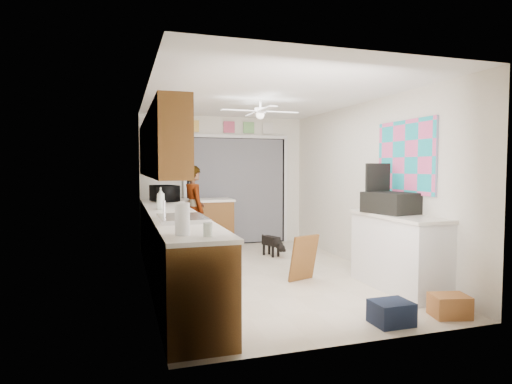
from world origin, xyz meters
TOP-DOWN VIEW (x-y plane):
  - floor at (0.00, 0.00)m, footprint 5.00×5.00m
  - ceiling at (0.00, 0.00)m, footprint 5.00×5.00m
  - wall_back at (0.00, 2.50)m, footprint 3.20×0.00m
  - wall_front at (0.00, -2.50)m, footprint 3.20×0.00m
  - wall_left at (-1.60, 0.00)m, footprint 0.00×5.00m
  - wall_right at (1.60, 0.00)m, footprint 0.00×5.00m
  - left_base_cabinets at (-1.30, 0.00)m, footprint 0.60×4.80m
  - left_countertop at (-1.29, 0.00)m, footprint 0.62×4.80m
  - upper_cabinets at (-1.44, 0.20)m, footprint 0.32×4.00m
  - sink_basin at (-1.29, -1.00)m, footprint 0.50×0.76m
  - faucet at (-1.48, -1.00)m, footprint 0.03×0.03m
  - peninsula_base at (-0.50, 2.00)m, footprint 1.00×0.60m
  - peninsula_top at (-0.50, 2.00)m, footprint 1.04×0.64m
  - back_opening_recess at (0.25, 2.47)m, footprint 2.00×0.06m
  - curtain_panel at (0.25, 2.43)m, footprint 1.90×0.03m
  - door_trim_left at (-0.77, 2.44)m, footprint 0.06×0.04m
  - door_trim_right at (1.27, 2.44)m, footprint 0.06×0.04m
  - door_trim_head at (0.25, 2.44)m, footprint 2.10×0.04m
  - header_frame_0 at (-0.60, 2.47)m, footprint 0.22×0.02m
  - header_frame_2 at (0.10, 2.47)m, footprint 0.22×0.02m
  - header_frame_3 at (0.50, 2.47)m, footprint 0.22×0.02m
  - header_frame_4 at (0.90, 2.47)m, footprint 0.22×0.02m
  - route66_sign at (-0.95, 2.47)m, footprint 0.22×0.02m
  - right_counter_base at (1.35, -1.20)m, footprint 0.50×1.40m
  - right_counter_top at (1.34, -1.20)m, footprint 0.54×1.44m
  - abstract_painting at (1.58, -1.00)m, footprint 0.03×1.15m
  - ceiling_fan at (0.00, 0.20)m, footprint 1.14×1.14m
  - microwave at (-1.22, 1.66)m, footprint 0.50×0.59m
  - soap_bottle at (-1.41, 0.29)m, footprint 0.12×0.12m
  - jar_b at (-1.23, -2.16)m, footprint 0.08×0.08m
  - paper_towel_roll at (-1.42, -2.02)m, footprint 0.14×0.14m
  - suitcase at (1.32, -1.07)m, footprint 0.58×0.70m
  - suitcase_rim at (1.32, -1.07)m, footprint 0.55×0.66m
  - suitcase_lid at (1.32, -0.78)m, footprint 0.42×0.12m
  - cardboard_box at (1.25, -2.20)m, footprint 0.41×0.35m
  - navy_crate at (0.56, -2.20)m, footprint 0.37×0.31m
  - cabinet_door_panel at (0.38, -0.50)m, footprint 0.45×0.28m
  - man at (-0.75, 1.55)m, footprint 0.47×0.63m
  - dog at (0.51, 1.16)m, footprint 0.36×0.52m

SIDE VIEW (x-z plane):
  - floor at x=0.00m, z-range 0.00..0.00m
  - cardboard_box at x=1.25m, z-range 0.00..0.23m
  - navy_crate at x=0.56m, z-range 0.00..0.23m
  - dog at x=0.51m, z-range 0.00..0.38m
  - cabinet_door_panel at x=0.38m, z-range 0.00..0.62m
  - left_base_cabinets at x=-1.30m, z-range 0.00..0.90m
  - peninsula_base at x=-0.50m, z-range 0.00..0.90m
  - right_counter_base at x=1.35m, z-range 0.00..0.90m
  - man at x=-0.75m, z-range 0.00..1.56m
  - left_countertop at x=-1.29m, z-range 0.90..0.94m
  - peninsula_top at x=-0.50m, z-range 0.90..0.94m
  - right_counter_top at x=1.34m, z-range 0.90..0.94m
  - sink_basin at x=-1.29m, z-range 0.92..0.98m
  - suitcase_rim at x=1.32m, z-range 0.95..0.97m
  - jar_b at x=-1.23m, z-range 0.94..1.06m
  - faucet at x=-1.48m, z-range 0.94..1.16m
  - back_opening_recess at x=0.25m, z-range 0.00..2.10m
  - door_trim_left at x=-0.77m, z-range 0.00..2.10m
  - door_trim_right at x=1.27m, z-range 0.00..2.10m
  - curtain_panel at x=0.25m, z-range 0.03..2.08m
  - suitcase at x=1.32m, z-range 0.94..1.20m
  - microwave at x=-1.22m, z-range 0.94..1.22m
  - paper_towel_roll at x=-1.42m, z-range 0.94..1.22m
  - soap_bottle at x=-1.41m, z-range 0.94..1.25m
  - wall_back at x=0.00m, z-range -0.35..2.85m
  - wall_front at x=0.00m, z-range -0.35..2.85m
  - wall_left at x=-1.60m, z-range -1.25..3.75m
  - wall_right at x=1.60m, z-range -1.25..3.75m
  - suitcase_lid at x=1.32m, z-range 1.07..1.57m
  - abstract_painting at x=1.58m, z-range 1.17..2.12m
  - upper_cabinets at x=-1.44m, z-range 1.40..2.20m
  - door_trim_head at x=0.25m, z-range 2.09..2.15m
  - header_frame_0 at x=-0.60m, z-range 2.19..2.41m
  - header_frame_2 at x=0.10m, z-range 2.19..2.41m
  - header_frame_3 at x=0.50m, z-range 2.19..2.41m
  - header_frame_4 at x=0.90m, z-range 2.19..2.41m
  - route66_sign at x=-0.95m, z-range 2.17..2.43m
  - ceiling_fan at x=0.00m, z-range 2.20..2.44m
  - ceiling at x=0.00m, z-range 2.50..2.50m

